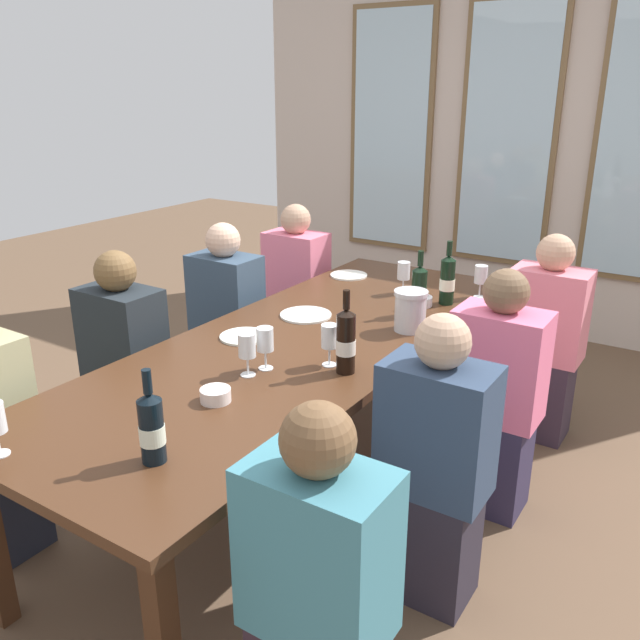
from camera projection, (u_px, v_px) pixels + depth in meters
The scene contains 25 objects.
ground_plane at pixel (304, 482), 3.18m from camera, with size 12.00×12.00×0.00m, color brown.
back_wall_with_windows at pixel (509, 136), 4.80m from camera, with size 4.22×0.10×2.90m.
dining_table at pixel (303, 352), 2.94m from camera, with size 1.02×2.78×0.74m.
white_plate_0 at pixel (245, 336), 2.95m from camera, with size 0.22×0.22×0.01m, color white.
white_plate_1 at pixel (306, 315), 3.22m from camera, with size 0.25×0.25×0.01m, color white.
white_plate_2 at pixel (349, 275), 3.88m from camera, with size 0.22×0.22×0.01m, color white.
metal_pitcher at pixel (410, 310), 3.00m from camera, with size 0.16×0.16×0.19m.
wine_bottle_0 at pixel (152, 427), 1.95m from camera, with size 0.08×0.08×0.30m.
wine_bottle_1 at pixel (346, 341), 2.55m from camera, with size 0.08×0.08×0.34m.
wine_bottle_2 at pixel (447, 280), 3.36m from camera, with size 0.08×0.08×0.33m.
wine_bottle_3 at pixel (419, 290), 3.21m from camera, with size 0.08×0.08×0.32m.
tasting_bowl_0 at pixel (216, 395), 2.35m from camera, with size 0.11×0.11×0.05m, color white.
tasting_bowl_1 at pixel (419, 301), 3.37m from camera, with size 0.13×0.13×0.05m, color white.
wine_glass_0 at pixel (404, 272), 3.53m from camera, with size 0.07×0.07×0.17m.
wine_glass_1 at pixel (247, 348), 2.53m from camera, with size 0.07×0.07×0.17m.
wine_glass_2 at pixel (481, 275), 3.46m from camera, with size 0.07×0.07×0.17m.
wine_glass_4 at pixel (265, 341), 2.59m from camera, with size 0.07×0.07×0.17m.
wine_glass_5 at pixel (329, 338), 2.62m from camera, with size 0.07×0.07×0.17m.
seated_person_0 at pixel (297, 294), 4.26m from camera, with size 0.38×0.24×1.11m.
seated_person_1 at pixel (544, 343), 3.45m from camera, with size 0.38×0.24×1.11m.
seated_person_2 at pixel (126, 370), 3.13m from camera, with size 0.38×0.24×1.11m.
seated_person_3 at pixel (434, 470), 2.33m from camera, with size 0.38×0.24×1.11m.
seated_person_5 at pixel (318, 603), 1.73m from camera, with size 0.38×0.24×1.11m.
seated_person_6 at pixel (227, 325), 3.71m from camera, with size 0.38×0.24×1.11m.
seated_person_7 at pixel (495, 400), 2.84m from camera, with size 0.38×0.24×1.11m.
Camera 1 is at (1.54, -2.24, 1.82)m, focal length 36.93 mm.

